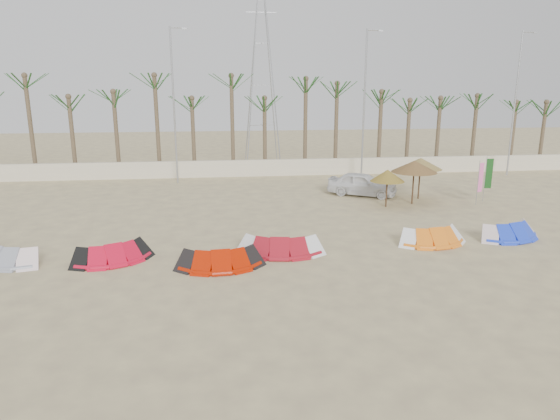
{
  "coord_description": "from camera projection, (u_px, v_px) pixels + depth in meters",
  "views": [
    {
      "loc": [
        -2.73,
        -17.04,
        7.28
      ],
      "look_at": [
        0.0,
        6.0,
        1.3
      ],
      "focal_mm": 32.0,
      "sensor_mm": 36.0,
      "label": 1
    }
  ],
  "objects": [
    {
      "name": "parasol_mid",
      "position": [
        414.0,
        166.0,
        30.06
      ],
      "size": [
        2.76,
        2.76,
        2.68
      ],
      "color": "#4C331E",
      "rests_on": "ground"
    },
    {
      "name": "boundary_wall",
      "position": [
        256.0,
        168.0,
        39.51
      ],
      "size": [
        60.0,
        0.3,
        1.3
      ],
      "primitive_type": "cube",
      "color": "beige",
      "rests_on": "ground"
    },
    {
      "name": "lamp_c",
      "position": [
        365.0,
        103.0,
        37.23
      ],
      "size": [
        1.25,
        0.14,
        11.0
      ],
      "color": "#A5A8AD",
      "rests_on": "ground"
    },
    {
      "name": "kite_red_left",
      "position": [
        114.0,
        250.0,
        20.93
      ],
      "size": [
        3.68,
        2.62,
        0.9
      ],
      "color": "red",
      "rests_on": "ground"
    },
    {
      "name": "car",
      "position": [
        362.0,
        184.0,
        32.74
      ],
      "size": [
        4.8,
        3.72,
        1.53
      ],
      "primitive_type": "imported",
      "rotation": [
        0.0,
        0.0,
        1.07
      ],
      "color": "white",
      "rests_on": "ground"
    },
    {
      "name": "lamp_b",
      "position": [
        174.0,
        104.0,
        35.63
      ],
      "size": [
        1.25,
        0.14,
        11.0
      ],
      "color": "#A5A8AD",
      "rests_on": "ground"
    },
    {
      "name": "flag_green",
      "position": [
        488.0,
        175.0,
        30.87
      ],
      "size": [
        0.45,
        0.08,
        2.86
      ],
      "color": "#A5A8AD",
      "rests_on": "ground"
    },
    {
      "name": "parasol_left",
      "position": [
        387.0,
        176.0,
        29.45
      ],
      "size": [
        2.04,
        2.04,
        2.26
      ],
      "color": "#4C331E",
      "rests_on": "ground"
    },
    {
      "name": "parasol_right",
      "position": [
        421.0,
        163.0,
        31.44
      ],
      "size": [
        2.71,
        2.71,
        2.63
      ],
      "color": "#4C331E",
      "rests_on": "ground"
    },
    {
      "name": "lamp_d",
      "position": [
        515.0,
        102.0,
        38.59
      ],
      "size": [
        1.25,
        0.14,
        11.0
      ],
      "color": "#A5A8AD",
      "rests_on": "ground"
    },
    {
      "name": "kite_red_right",
      "position": [
        279.0,
        243.0,
        21.92
      ],
      "size": [
        3.84,
        2.04,
        0.9
      ],
      "color": "maroon",
      "rests_on": "ground"
    },
    {
      "name": "kite_red_mid",
      "position": [
        220.0,
        256.0,
        20.29
      ],
      "size": [
        3.54,
        1.75,
        0.9
      ],
      "color": "#B11801",
      "rests_on": "ground"
    },
    {
      "name": "palm_line",
      "position": [
        262.0,
        93.0,
        39.58
      ],
      "size": [
        52.0,
        4.0,
        7.7
      ],
      "color": "brown",
      "rests_on": "ground"
    },
    {
      "name": "kite_blue",
      "position": [
        507.0,
        229.0,
        23.99
      ],
      "size": [
        3.57,
        2.29,
        0.9
      ],
      "color": "blue",
      "rests_on": "ground"
    },
    {
      "name": "ground",
      "position": [
        299.0,
        284.0,
        18.52
      ],
      "size": [
        120.0,
        120.0,
        0.0
      ],
      "primitive_type": "plane",
      "color": "#D1BF83",
      "rests_on": "ground"
    },
    {
      "name": "kite_orange",
      "position": [
        431.0,
        234.0,
        23.19
      ],
      "size": [
        3.35,
        1.9,
        0.9
      ],
      "color": "orange",
      "rests_on": "ground"
    },
    {
      "name": "pylon",
      "position": [
        263.0,
        164.0,
        45.56
      ],
      "size": [
        3.0,
        3.0,
        14.0
      ],
      "primitive_type": null,
      "color": "#A5A8AD",
      "rests_on": "ground"
    },
    {
      "name": "flag_pink",
      "position": [
        481.0,
        179.0,
        29.95
      ],
      "size": [
        0.43,
        0.19,
        2.72
      ],
      "color": "#A5A8AD",
      "rests_on": "ground"
    },
    {
      "name": "kite_grey",
      "position": [
        6.0,
        251.0,
        20.84
      ],
      "size": [
        4.04,
        3.0,
        0.9
      ],
      "color": "#8C909C",
      "rests_on": "ground"
    }
  ]
}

